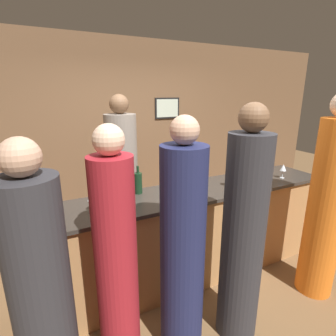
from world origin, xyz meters
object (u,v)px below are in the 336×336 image
Objects in this scene: guest_1 at (243,236)px; guest_4 at (43,300)px; bartender at (123,185)px; wine_bottle_0 at (138,183)px; guest_0 at (116,264)px; guest_2 at (327,206)px; guest_3 at (182,251)px.

guest_1 reaches higher than guest_4.
bartender is 6.97× the size of wine_bottle_0.
guest_0 is 2.04m from guest_2.
guest_3 is 0.95m from guest_4.
guest_0 is (-0.47, -1.38, -0.06)m from bartender.
bartender reaches higher than guest_3.
bartender is 1.46m from guest_0.
guest_3 is at bearing 169.47° from guest_1.
guest_1 is at bearing -2.82° from guest_4.
wine_bottle_0 is at bearing 60.26° from guest_0.
guest_2 is at bearing -1.11° from guest_4.
guest_0 is 6.40× the size of wine_bottle_0.
guest_2 is 2.50m from guest_4.
bartender is 1.09× the size of guest_0.
wine_bottle_0 is at bearing 90.99° from guest_3.
guest_4 is at bearing 177.18° from guest_1.
guest_2 is 1.84m from wine_bottle_0.
guest_0 is at bearing 170.34° from guest_1.
bartender is 1.63m from guest_1.
bartender is at bearing 71.17° from guest_0.
guest_3 is at bearing 177.44° from guest_2.
guest_0 is 0.99m from guest_1.
guest_1 is 1.44m from guest_4.
guest_4 is (-0.94, -1.48, -0.09)m from bartender.
guest_2 is at bearing 135.61° from bartender.
wine_bottle_0 is at bearing 89.24° from bartender.
guest_3 is at bearing 1.26° from guest_4.
guest_0 is 0.94× the size of guest_1.
guest_3 is at bearing 90.30° from bartender.
guest_0 is 1.02× the size of guest_4.
guest_2 reaches higher than guest_0.
guest_4 is at bearing -168.54° from guest_0.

